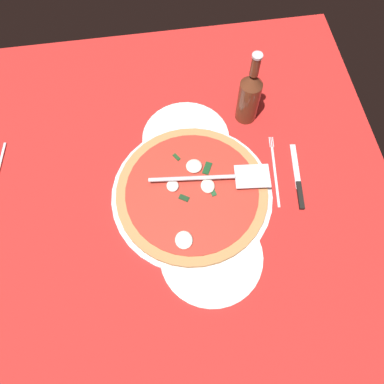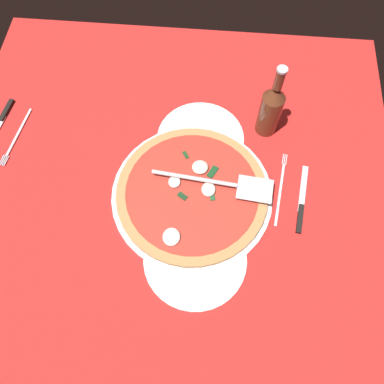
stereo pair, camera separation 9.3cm
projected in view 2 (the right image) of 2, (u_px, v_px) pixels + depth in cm
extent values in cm
cube|color=red|center=(171.00, 193.00, 96.38)|extent=(110.55, 110.55, 0.80)
cylinder|color=silver|center=(192.00, 195.00, 95.04)|extent=(39.01, 39.01, 1.19)
cylinder|color=white|center=(200.00, 138.00, 102.11)|extent=(22.67, 22.67, 1.00)
cylinder|color=white|center=(195.00, 259.00, 88.29)|extent=(23.39, 23.39, 1.00)
cylinder|color=#BE824B|center=(192.00, 193.00, 93.98)|extent=(36.57, 36.57, 1.14)
cylinder|color=red|center=(192.00, 191.00, 93.33)|extent=(32.00, 32.00, 0.30)
ellipsoid|color=silver|center=(200.00, 167.00, 95.25)|extent=(3.86, 3.95, 1.32)
ellipsoid|color=white|center=(171.00, 237.00, 87.73)|extent=(4.32, 3.98, 1.10)
ellipsoid|color=silver|center=(209.00, 187.00, 92.95)|extent=(3.84, 3.35, 1.22)
ellipsoid|color=white|center=(174.00, 182.00, 93.67)|extent=(3.19, 2.91, 1.08)
cube|color=#17381C|center=(182.00, 196.00, 92.48)|extent=(2.35, 2.71, 0.30)
cube|color=#1C431E|center=(186.00, 155.00, 97.33)|extent=(2.27, 1.88, 0.30)
cube|color=#15411F|center=(213.00, 172.00, 95.26)|extent=(3.75, 2.97, 0.30)
cube|color=#20522B|center=(212.00, 195.00, 92.63)|extent=(3.18, 1.74, 0.30)
cube|color=silver|center=(255.00, 189.00, 91.79)|extent=(7.07, 8.92, 0.30)
cylinder|color=silver|center=(194.00, 178.00, 92.62)|extent=(3.02, 20.62, 1.00)
cube|color=white|center=(9.00, 130.00, 103.46)|extent=(21.48, 16.39, 0.60)
cube|color=silver|center=(19.00, 131.00, 102.77)|extent=(15.00, 2.92, 0.25)
cube|color=silver|center=(2.00, 160.00, 99.08)|extent=(3.00, 0.68, 0.25)
cube|color=silver|center=(3.00, 160.00, 99.03)|extent=(3.00, 0.68, 0.25)
cube|color=silver|center=(5.00, 161.00, 98.99)|extent=(3.00, 0.68, 0.25)
cube|color=silver|center=(6.00, 161.00, 98.94)|extent=(3.00, 0.68, 0.25)
cube|color=black|center=(6.00, 110.00, 105.39)|extent=(7.32, 2.30, 0.80)
cube|color=white|center=(290.00, 197.00, 95.11)|extent=(20.87, 14.47, 0.60)
cube|color=silver|center=(280.00, 194.00, 94.98)|extent=(16.87, 2.83, 0.25)
cube|color=silver|center=(286.00, 160.00, 99.10)|extent=(3.00, 0.61, 0.25)
cube|color=silver|center=(285.00, 159.00, 99.14)|extent=(3.00, 0.61, 0.25)
cube|color=silver|center=(283.00, 159.00, 99.18)|extent=(3.00, 0.61, 0.25)
cube|color=black|center=(300.00, 219.00, 91.95)|extent=(7.38, 2.15, 0.80)
cube|color=silver|center=(303.00, 189.00, 95.62)|extent=(12.82, 3.07, 0.25)
cylinder|color=#5E2F1C|center=(269.00, 114.00, 98.07)|extent=(5.61, 5.61, 13.02)
cone|color=#5E2F1C|center=(276.00, 93.00, 90.65)|extent=(5.61, 5.61, 3.40)
cylinder|color=#5E2F1C|center=(279.00, 80.00, 86.61)|extent=(2.15, 2.15, 5.55)
cylinder|color=#B7B7BC|center=(282.00, 70.00, 83.83)|extent=(2.48, 2.48, 0.60)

